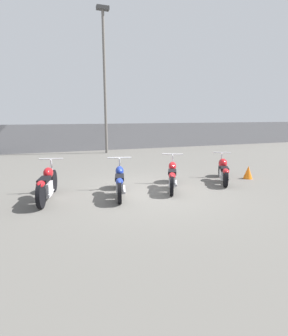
% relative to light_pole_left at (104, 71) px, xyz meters
% --- Properties ---
extents(ground_plane, '(60.00, 60.00, 0.00)m').
position_rel_light_pole_left_xyz_m(ground_plane, '(-0.48, -8.72, -4.80)').
color(ground_plane, '#5B5954').
extents(fence_back, '(40.00, 0.04, 1.73)m').
position_rel_light_pole_left_xyz_m(fence_back, '(-0.48, 1.33, -3.93)').
color(fence_back, gray).
rests_on(fence_back, ground_plane).
extents(light_pole_left, '(0.70, 0.35, 8.21)m').
position_rel_light_pole_left_xyz_m(light_pole_left, '(0.00, 0.00, 0.00)').
color(light_pole_left, slate).
rests_on(light_pole_left, ground_plane).
extents(motorcycle_slot_0, '(0.75, 2.11, 1.03)m').
position_rel_light_pole_left_xyz_m(motorcycle_slot_0, '(-3.33, -8.51, -4.36)').
color(motorcycle_slot_0, black).
rests_on(motorcycle_slot_0, ground_plane).
extents(motorcycle_slot_1, '(0.84, 2.07, 1.00)m').
position_rel_light_pole_left_xyz_m(motorcycle_slot_1, '(-1.38, -8.79, -4.38)').
color(motorcycle_slot_1, black).
rests_on(motorcycle_slot_1, ground_plane).
extents(motorcycle_slot_2, '(1.14, 2.03, 1.00)m').
position_rel_light_pole_left_xyz_m(motorcycle_slot_2, '(0.35, -8.61, -4.38)').
color(motorcycle_slot_2, black).
rests_on(motorcycle_slot_2, ground_plane).
extents(motorcycle_slot_3, '(1.18, 1.89, 0.93)m').
position_rel_light_pole_left_xyz_m(motorcycle_slot_3, '(2.39, -8.40, -4.39)').
color(motorcycle_slot_3, black).
rests_on(motorcycle_slot_3, ground_plane).
extents(traffic_cone_near, '(0.33, 0.33, 0.46)m').
position_rel_light_pole_left_xyz_m(traffic_cone_near, '(3.51, -8.33, -4.57)').
color(traffic_cone_near, orange).
rests_on(traffic_cone_near, ground_plane).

